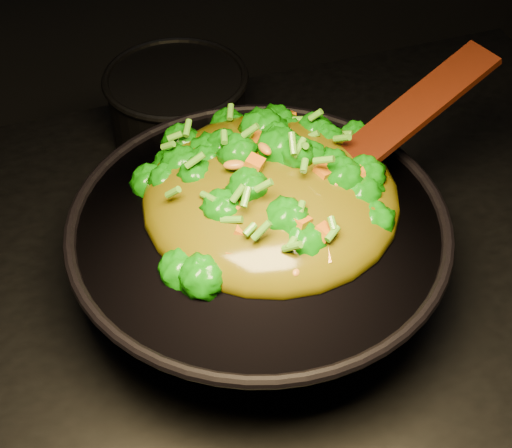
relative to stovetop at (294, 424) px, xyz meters
name	(u,v)px	position (x,y,z in m)	size (l,w,h in m)	color
stovetop	(294,424)	(0.00, 0.00, 0.00)	(1.20, 0.90, 0.90)	black
wok	(259,256)	(-0.08, -0.03, 0.51)	(0.45, 0.45, 0.13)	black
stir_fry	(271,167)	(-0.05, 0.00, 0.63)	(0.32, 0.32, 0.11)	#127308
spatula	(382,136)	(0.10, 0.01, 0.63)	(0.35, 0.05, 0.01)	#3E1905
back_pot	(178,107)	(-0.09, 0.32, 0.51)	(0.22, 0.22, 0.12)	black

